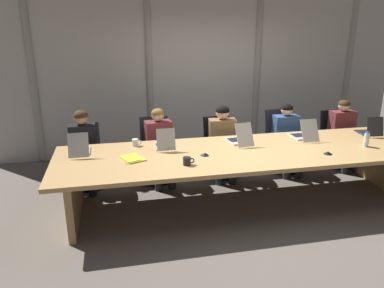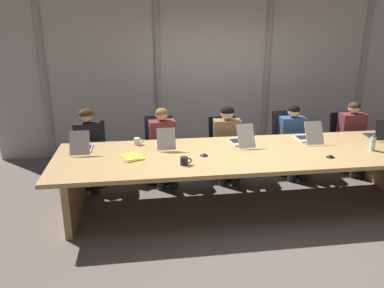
{
  "view_description": "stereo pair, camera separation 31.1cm",
  "coord_description": "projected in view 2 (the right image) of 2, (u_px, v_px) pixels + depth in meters",
  "views": [
    {
      "loc": [
        -1.61,
        -4.27,
        2.29
      ],
      "look_at": [
        -0.67,
        0.12,
        0.83
      ],
      "focal_mm": 34.7,
      "sensor_mm": 36.0,
      "label": 1
    },
    {
      "loc": [
        -1.3,
        -4.33,
        2.29
      ],
      "look_at": [
        -0.67,
        0.12,
        0.83
      ],
      "focal_mm": 34.7,
      "sensor_mm": 36.0,
      "label": 2
    }
  ],
  "objects": [
    {
      "name": "office_chair_center",
      "position": [
        225.0,
        154.0,
        5.85
      ],
      "size": [
        0.6,
        0.6,
        0.89
      ],
      "rotation": [
        0.0,
        0.0,
        -1.44
      ],
      "color": "black",
      "rests_on": "ground_plane"
    },
    {
      "name": "laptop_center",
      "position": [
        241.0,
        140.0,
        5.03
      ],
      "size": [
        0.29,
        0.51,
        0.31
      ],
      "rotation": [
        0.0,
        0.0,
        1.7
      ],
      "color": "beige",
      "rests_on": "conference_table"
    },
    {
      "name": "office_chair_left_mid",
      "position": [
        160.0,
        156.0,
        5.71
      ],
      "size": [
        0.6,
        0.6,
        0.94
      ],
      "rotation": [
        0.0,
        0.0,
        -1.61
      ],
      "color": "#2D2D38",
      "rests_on": "ground_plane"
    },
    {
      "name": "laptop_right_mid",
      "position": [
        308.0,
        137.0,
        5.18
      ],
      "size": [
        0.25,
        0.5,
        0.31
      ],
      "rotation": [
        0.0,
        0.0,
        1.59
      ],
      "color": "beige",
      "rests_on": "conference_table"
    },
    {
      "name": "laptop_left_mid",
      "position": [
        165.0,
        143.0,
        4.89
      ],
      "size": [
        0.24,
        0.38,
        0.3
      ],
      "rotation": [
        0.0,
        0.0,
        1.59
      ],
      "color": "#BCBCC1",
      "rests_on": "conference_table"
    },
    {
      "name": "ground_plane",
      "position": [
        243.0,
        203.0,
        4.96
      ],
      "size": [
        15.05,
        15.05,
        0.0
      ],
      "primitive_type": "plane",
      "color": "#6B6056"
    },
    {
      "name": "coffee_mug_far",
      "position": [
        184.0,
        161.0,
        4.3
      ],
      "size": [
        0.14,
        0.09,
        0.09
      ],
      "color": "black",
      "rests_on": "conference_table"
    },
    {
      "name": "curtain_backdrop",
      "position": [
        212.0,
        73.0,
        6.64
      ],
      "size": [
        7.52,
        0.17,
        2.9
      ],
      "color": "beige",
      "rests_on": "ground_plane"
    },
    {
      "name": "spiral_notepad",
      "position": [
        132.0,
        157.0,
        4.53
      ],
      "size": [
        0.32,
        0.36,
        0.03
      ],
      "rotation": [
        0.0,
        0.0,
        0.39
      ],
      "color": "yellow",
      "rests_on": "conference_table"
    },
    {
      "name": "conference_table",
      "position": [
        245.0,
        161.0,
        4.77
      ],
      "size": [
        4.8,
        1.39,
        0.73
      ],
      "color": "tan",
      "rests_on": "ground_plane"
    },
    {
      "name": "conference_mic_left_side",
      "position": [
        330.0,
        156.0,
        4.54
      ],
      "size": [
        0.11,
        0.11,
        0.03
      ],
      "primitive_type": "cone",
      "color": "black",
      "rests_on": "conference_table"
    },
    {
      "name": "person_center",
      "position": [
        227.0,
        138.0,
        5.61
      ],
      "size": [
        0.45,
        0.57,
        1.11
      ],
      "rotation": [
        0.0,
        0.0,
        -1.67
      ],
      "color": "olive",
      "rests_on": "ground_plane"
    },
    {
      "name": "water_bottle_primary",
      "position": [
        373.0,
        144.0,
        4.77
      ],
      "size": [
        0.07,
        0.07,
        0.2
      ],
      "color": "silver",
      "rests_on": "conference_table"
    },
    {
      "name": "coffee_mug_near",
      "position": [
        137.0,
        141.0,
        5.01
      ],
      "size": [
        0.13,
        0.08,
        0.09
      ],
      "color": "white",
      "rests_on": "conference_table"
    },
    {
      "name": "laptop_left_end",
      "position": [
        82.0,
        147.0,
        4.76
      ],
      "size": [
        0.25,
        0.44,
        0.3
      ],
      "rotation": [
        0.0,
        0.0,
        1.58
      ],
      "color": "#BCBCC1",
      "rests_on": "conference_table"
    },
    {
      "name": "person_left_end",
      "position": [
        88.0,
        144.0,
        5.33
      ],
      "size": [
        0.38,
        0.55,
        1.14
      ],
      "rotation": [
        0.0,
        0.0,
        -1.57
      ],
      "color": "black",
      "rests_on": "ground_plane"
    },
    {
      "name": "office_chair_left_end",
      "position": [
        92.0,
        160.0,
        5.58
      ],
      "size": [
        0.6,
        0.6,
        0.89
      ],
      "rotation": [
        0.0,
        0.0,
        -1.49
      ],
      "color": "#2D2D38",
      "rests_on": "ground_plane"
    },
    {
      "name": "person_left_mid",
      "position": [
        163.0,
        142.0,
        5.48
      ],
      "size": [
        0.43,
        0.57,
        1.12
      ],
      "rotation": [
        0.0,
        0.0,
        -1.47
      ],
      "color": "brown",
      "rests_on": "ground_plane"
    },
    {
      "name": "person_right_end",
      "position": [
        354.0,
        133.0,
        5.89
      ],
      "size": [
        0.4,
        0.55,
        1.12
      ],
      "rotation": [
        0.0,
        0.0,
        -1.58
      ],
      "color": "brown",
      "rests_on": "ground_plane"
    },
    {
      "name": "office_chair_right_mid",
      "position": [
        288.0,
        150.0,
        5.99
      ],
      "size": [
        0.6,
        0.61,
        0.96
      ],
      "rotation": [
        0.0,
        0.0,
        -1.42
      ],
      "color": "#2D2D38",
      "rests_on": "ground_plane"
    },
    {
      "name": "person_right_mid",
      "position": [
        294.0,
        137.0,
        5.76
      ],
      "size": [
        0.41,
        0.55,
        1.09
      ],
      "rotation": [
        0.0,
        0.0,
        -1.6
      ],
      "color": "#335184",
      "rests_on": "ground_plane"
    },
    {
      "name": "conference_mic_middle",
      "position": [
        204.0,
        154.0,
        4.6
      ],
      "size": [
        0.11,
        0.11,
        0.03
      ],
      "primitive_type": "cone",
      "color": "black",
      "rests_on": "conference_table"
    },
    {
      "name": "office_chair_right_end",
      "position": [
        346.0,
        148.0,
        6.13
      ],
      "size": [
        0.6,
        0.6,
        0.9
      ],
      "rotation": [
        0.0,
        0.0,
        -1.45
      ],
      "color": "black",
      "rests_on": "ground_plane"
    },
    {
      "name": "laptop_right_end",
      "position": [
        378.0,
        134.0,
        5.29
      ],
      "size": [
        0.29,
        0.4,
        0.29
      ],
      "rotation": [
        0.0,
        0.0,
        1.46
      ],
      "color": "#2D2D33",
      "rests_on": "conference_table"
    }
  ]
}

